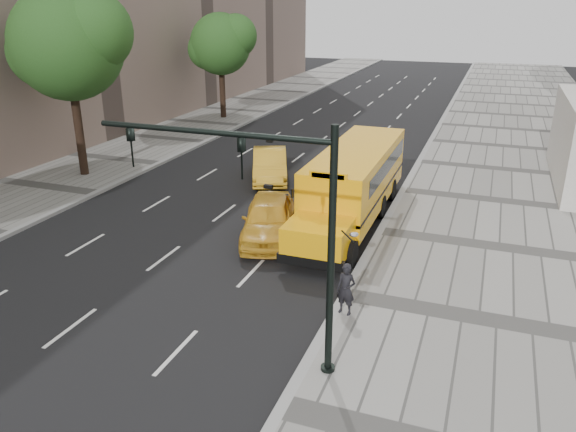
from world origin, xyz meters
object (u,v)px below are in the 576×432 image
(taxi_near, at_px, (269,219))
(tree_c, at_px, (222,43))
(taxi_far, at_px, (270,165))
(traffic_signal, at_px, (275,217))
(school_bus, at_px, (355,178))
(tree_b, at_px, (69,43))
(pedestrian, at_px, (346,289))

(taxi_near, bearing_deg, tree_c, 103.24)
(taxi_far, height_order, traffic_signal, traffic_signal)
(tree_c, relative_size, school_bus, 0.70)
(school_bus, distance_m, traffic_signal, 11.32)
(tree_c, distance_m, taxi_far, 17.44)
(tree_b, bearing_deg, taxi_far, 17.18)
(tree_c, xyz_separation_m, pedestrian, (16.72, -25.81, -4.82))
(tree_c, relative_size, taxi_far, 1.65)
(taxi_near, distance_m, pedestrian, 6.47)
(taxi_far, bearing_deg, school_bus, -56.97)
(school_bus, relative_size, taxi_near, 2.36)
(pedestrian, bearing_deg, tree_c, 133.14)
(tree_c, xyz_separation_m, traffic_signal, (15.60, -28.62, -1.68))
(school_bus, relative_size, pedestrian, 7.23)
(tree_b, distance_m, pedestrian, 19.92)
(taxi_far, xyz_separation_m, traffic_signal, (6.14, -14.84, 3.29))
(school_bus, xyz_separation_m, taxi_near, (-2.57, -3.48, -0.93))
(tree_c, bearing_deg, tree_b, -89.94)
(school_bus, bearing_deg, tree_b, 176.70)
(taxi_near, bearing_deg, pedestrian, -64.62)
(traffic_signal, bearing_deg, tree_c, 118.60)
(taxi_far, bearing_deg, taxi_near, -90.58)
(school_bus, relative_size, traffic_signal, 1.81)
(tree_b, height_order, school_bus, tree_b)
(taxi_far, height_order, pedestrian, pedestrian)
(tree_c, bearing_deg, pedestrian, -57.06)
(tree_c, bearing_deg, traffic_signal, -61.40)
(tree_b, height_order, taxi_near, tree_b)
(pedestrian, bearing_deg, taxi_far, 131.32)
(tree_b, relative_size, pedestrian, 6.01)
(pedestrian, distance_m, traffic_signal, 4.36)
(tree_c, distance_m, pedestrian, 31.13)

